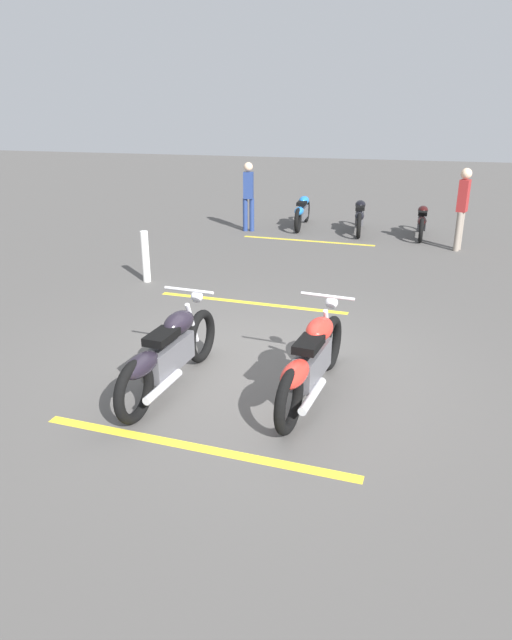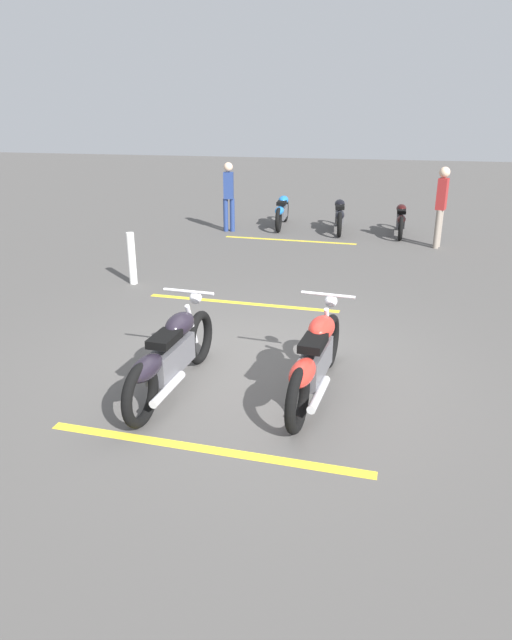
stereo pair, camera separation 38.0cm
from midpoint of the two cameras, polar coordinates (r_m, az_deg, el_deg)
ground_plane at (r=7.02m, az=1.77°, el=-4.73°), size 60.00×60.00×0.00m
motorcycle_bright_foreground at (r=6.12m, az=7.41°, el=-4.11°), size 2.23×0.62×1.04m
motorcycle_dark_foreground at (r=6.31m, az=-7.11°, el=-3.30°), size 2.23×0.62×1.04m
motorcycle_row_far_left at (r=14.60m, az=17.13°, el=9.51°), size 1.94×0.24×0.73m
motorcycle_row_left at (r=14.74m, az=11.16°, el=10.24°), size 2.07×0.37×0.78m
motorcycle_row_center at (r=15.18m, az=5.41°, el=10.85°), size 2.10×0.31×0.79m
bystander_near_row at (r=14.61m, az=-0.01°, el=12.66°), size 0.23×0.29×1.72m
bystander_secondary at (r=13.41m, az=20.89°, el=10.77°), size 0.30×0.26×1.79m
bollard_post at (r=10.45m, az=-10.06°, el=6.31°), size 0.14×0.14×0.94m
parking_stripe_near at (r=5.48m, az=-4.28°, el=-12.67°), size 0.25×3.20×0.01m
parking_stripe_mid at (r=9.26m, az=0.66°, el=1.74°), size 0.25×3.20×0.01m
parking_stripe_far at (r=13.72m, az=6.03°, el=7.95°), size 0.25×3.20×0.01m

